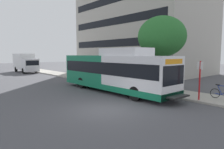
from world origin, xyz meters
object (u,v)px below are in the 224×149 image
at_px(bus_stop_sign_pole, 200,77).
at_px(bicycle_parked, 224,93).
at_px(transit_bus, 114,72).
at_px(street_tree_near_stop, 162,37).
at_px(box_truck_background, 25,62).

distance_m(bus_stop_sign_pole, bicycle_parked, 2.07).
bearing_deg(bicycle_parked, transit_bus, 113.91).
xyz_separation_m(transit_bus, bicycle_parked, (3.32, -7.48, -1.14)).
distance_m(transit_bus, street_tree_near_stop, 5.34).
height_order(transit_bus, bus_stop_sign_pole, transit_bus).
bearing_deg(transit_bus, bus_stop_sign_pole, -74.02).
xyz_separation_m(bicycle_parked, box_truck_background, (-3.02, 31.39, 1.18)).
bearing_deg(box_truck_background, street_tree_near_stop, -81.91).
xyz_separation_m(transit_bus, street_tree_near_stop, (3.96, -1.92, 3.01)).
xyz_separation_m(bus_stop_sign_pole, bicycle_parked, (1.46, -0.99, -1.09)).
bearing_deg(bus_stop_sign_pole, box_truck_background, 92.95).
distance_m(transit_bus, bicycle_parked, 8.26).
xyz_separation_m(street_tree_near_stop, box_truck_background, (-3.67, 25.83, -2.98)).
height_order(transit_bus, bicycle_parked, transit_bus).
xyz_separation_m(transit_bus, box_truck_background, (0.29, 23.92, 0.04)).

